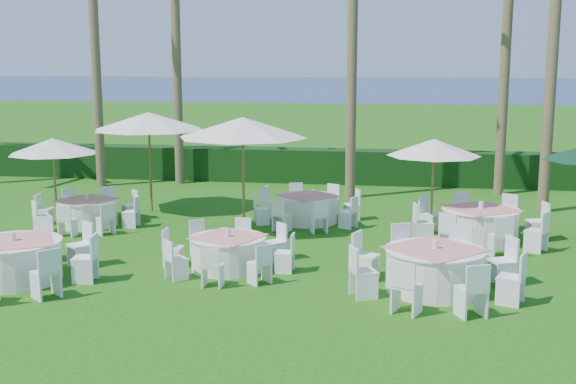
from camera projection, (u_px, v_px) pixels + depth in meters
The scene contains 18 objects.
ground at pixel (216, 279), 14.65m from camera, with size 120.00×120.00×0.00m, color #13510D.
hedge at pixel (298, 165), 26.21m from camera, with size 34.00×1.00×1.20m, color black.
ocean at pixel (377, 88), 113.81m from camera, with size 260.00×260.00×0.00m, color #07204C.
banquet_table_a at pixel (14, 260), 14.44m from camera, with size 3.33×3.33×1.00m.
banquet_table_b at pixel (228, 252), 15.26m from camera, with size 2.81×2.81×0.87m.
banquet_table_c at pixel (435, 269), 13.81m from camera, with size 3.26×3.26×1.01m.
banquet_table_d at pixel (88, 212), 19.29m from camera, with size 2.81×2.81×0.87m.
banquet_table_e at pixel (307, 208), 19.69m from camera, with size 2.87×2.87×0.90m.
banquet_table_f at pixel (480, 224), 17.60m from camera, with size 3.28×3.28×0.99m.
umbrella_a at pixel (53, 146), 18.94m from camera, with size 2.32×2.32×2.35m.
umbrella_b at pixel (243, 127), 18.17m from camera, with size 3.31×3.31×2.96m.
umbrella_c at pixel (149, 121), 20.67m from camera, with size 3.22×3.22×2.90m.
umbrella_d at pixel (434, 147), 18.00m from camera, with size 2.35×2.35×2.44m.
palm_a at pixel (94, 21), 24.43m from camera, with size 4.41×4.10×10.42m.
palm_b at pixel (176, 32), 25.05m from camera, with size 4.38×4.21×9.76m.
palm_c at pixel (353, 3), 22.19m from camera, with size 4.17×4.40×11.26m.
palm_d at pixel (505, 64), 23.10m from camera, with size 4.40×4.00×7.62m.
palm_e at pixel (555, 14), 20.10m from camera, with size 4.38×4.23×10.31m.
Camera 1 is at (3.58, -13.71, 4.38)m, focal length 45.00 mm.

